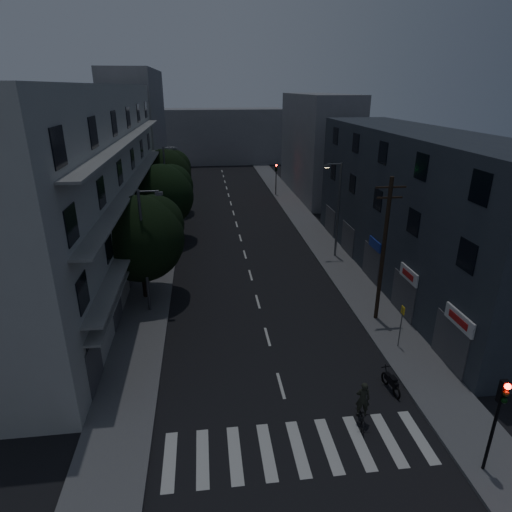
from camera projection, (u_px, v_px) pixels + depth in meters
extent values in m
plane|color=black|center=(240.00, 236.00, 42.45)|extent=(160.00, 160.00, 0.00)
cube|color=#565659|center=(163.00, 239.00, 41.56)|extent=(3.00, 90.00, 0.15)
cube|color=#565659|center=(314.00, 233.00, 43.29)|extent=(3.00, 90.00, 0.15)
cube|color=beige|center=(170.00, 461.00, 16.95)|extent=(0.50, 3.00, 0.01)
cube|color=beige|center=(203.00, 458.00, 17.10)|extent=(0.50, 3.00, 0.01)
cube|color=beige|center=(235.00, 455.00, 17.24)|extent=(0.50, 3.00, 0.01)
cube|color=beige|center=(267.00, 451.00, 17.39)|extent=(0.50, 3.00, 0.01)
cube|color=beige|center=(298.00, 448.00, 17.54)|extent=(0.50, 3.00, 0.01)
cube|color=beige|center=(329.00, 445.00, 17.69)|extent=(0.50, 3.00, 0.01)
cube|color=beige|center=(359.00, 442.00, 17.84)|extent=(0.50, 3.00, 0.01)
cube|color=beige|center=(389.00, 439.00, 17.99)|extent=(0.50, 3.00, 0.01)
cube|color=beige|center=(418.00, 436.00, 18.14)|extent=(0.50, 3.00, 0.01)
cube|color=beige|center=(281.00, 385.00, 21.23)|extent=(0.15, 2.00, 0.01)
cube|color=beige|center=(267.00, 337.00, 25.38)|extent=(0.15, 2.00, 0.01)
cube|color=beige|center=(258.00, 302.00, 29.54)|extent=(0.15, 2.00, 0.01)
cube|color=beige|center=(251.00, 275.00, 33.69)|extent=(0.15, 2.00, 0.01)
cube|color=beige|center=(245.00, 254.00, 37.84)|extent=(0.15, 2.00, 0.01)
cube|color=beige|center=(240.00, 238.00, 41.99)|extent=(0.15, 2.00, 0.01)
cube|color=beige|center=(237.00, 224.00, 46.14)|extent=(0.15, 2.00, 0.01)
cube|color=beige|center=(233.00, 213.00, 50.29)|extent=(0.15, 2.00, 0.01)
cube|color=beige|center=(231.00, 203.00, 54.44)|extent=(0.15, 2.00, 0.01)
cube|color=beige|center=(229.00, 195.00, 58.59)|extent=(0.15, 2.00, 0.01)
cube|color=beige|center=(227.00, 188.00, 62.74)|extent=(0.15, 2.00, 0.01)
cube|color=beige|center=(225.00, 182.00, 66.90)|extent=(0.15, 2.00, 0.01)
cube|color=beige|center=(223.00, 176.00, 71.05)|extent=(0.15, 2.00, 0.01)
cube|color=beige|center=(222.00, 171.00, 75.20)|extent=(0.15, 2.00, 0.01)
cube|color=#A3A39E|center=(88.00, 185.00, 32.04)|extent=(6.00, 36.00, 14.00)
cube|color=black|center=(93.00, 353.00, 20.39)|extent=(0.06, 1.60, 1.60)
cube|color=black|center=(115.00, 296.00, 25.92)|extent=(0.06, 1.60, 1.60)
cube|color=black|center=(130.00, 259.00, 31.46)|extent=(0.06, 1.60, 1.60)
cube|color=black|center=(140.00, 233.00, 36.99)|extent=(0.06, 1.60, 1.60)
cube|color=black|center=(148.00, 214.00, 42.53)|extent=(0.06, 1.60, 1.60)
cube|color=black|center=(154.00, 200.00, 48.06)|extent=(0.06, 1.60, 1.60)
cube|color=black|center=(83.00, 293.00, 19.21)|extent=(0.06, 1.60, 1.60)
cube|color=black|center=(109.00, 247.00, 24.74)|extent=(0.06, 1.60, 1.60)
cube|color=black|center=(125.00, 217.00, 30.28)|extent=(0.06, 1.60, 1.60)
cube|color=black|center=(137.00, 197.00, 35.81)|extent=(0.06, 1.60, 1.60)
cube|color=black|center=(145.00, 183.00, 41.35)|extent=(0.06, 1.60, 1.60)
cube|color=black|center=(151.00, 171.00, 46.88)|extent=(0.06, 1.60, 1.60)
cube|color=black|center=(71.00, 225.00, 18.03)|extent=(0.06, 1.60, 1.60)
cube|color=black|center=(101.00, 192.00, 23.57)|extent=(0.06, 1.60, 1.60)
cube|color=black|center=(120.00, 172.00, 29.10)|extent=(0.06, 1.60, 1.60)
cube|color=black|center=(133.00, 159.00, 34.63)|extent=(0.06, 1.60, 1.60)
cube|color=black|center=(142.00, 149.00, 40.17)|extent=(0.06, 1.60, 1.60)
cube|color=black|center=(149.00, 141.00, 45.70)|extent=(0.06, 1.60, 1.60)
cube|color=black|center=(59.00, 147.00, 16.85)|extent=(0.06, 1.60, 1.60)
cube|color=black|center=(93.00, 132.00, 22.39)|extent=(0.06, 1.60, 1.60)
cube|color=black|center=(114.00, 123.00, 27.92)|extent=(0.06, 1.60, 1.60)
cube|color=black|center=(128.00, 117.00, 33.46)|extent=(0.06, 1.60, 1.60)
cube|color=black|center=(138.00, 113.00, 38.99)|extent=(0.06, 1.60, 1.60)
cube|color=black|center=(146.00, 110.00, 44.53)|extent=(0.06, 1.60, 1.60)
cube|color=gray|center=(139.00, 221.00, 33.54)|extent=(1.00, 32.40, 0.12)
cube|color=gray|center=(135.00, 181.00, 32.36)|extent=(1.00, 32.40, 0.12)
cube|color=gray|center=(130.00, 137.00, 31.19)|extent=(1.00, 32.40, 0.12)
cube|color=gray|center=(139.00, 232.00, 33.86)|extent=(0.80, 32.40, 0.12)
cube|color=#424247|center=(95.00, 363.00, 20.61)|extent=(0.06, 2.40, 2.40)
cube|color=#424247|center=(117.00, 305.00, 26.15)|extent=(0.06, 2.40, 2.40)
cube|color=#424247|center=(131.00, 267.00, 31.68)|extent=(0.06, 2.40, 2.40)
cube|color=#424247|center=(141.00, 240.00, 37.22)|extent=(0.06, 2.40, 2.40)
cube|color=#424247|center=(149.00, 220.00, 42.75)|extent=(0.06, 2.40, 2.40)
cube|color=#424247|center=(154.00, 205.00, 48.29)|extent=(0.06, 2.40, 2.40)
cube|color=#282E37|center=(413.00, 207.00, 31.66)|extent=(6.00, 28.00, 11.00)
cube|color=black|center=(467.00, 256.00, 20.40)|extent=(0.06, 1.40, 1.50)
cube|color=black|center=(414.00, 222.00, 25.48)|extent=(0.06, 1.40, 1.50)
cube|color=black|center=(378.00, 200.00, 30.55)|extent=(0.06, 1.40, 1.50)
cube|color=black|center=(352.00, 184.00, 35.63)|extent=(0.06, 1.40, 1.50)
cube|color=black|center=(333.00, 172.00, 40.70)|extent=(0.06, 1.40, 1.50)
cube|color=black|center=(480.00, 188.00, 19.19)|extent=(0.06, 1.40, 1.50)
cube|color=black|center=(421.00, 167.00, 24.26)|extent=(0.06, 1.40, 1.50)
cube|color=black|center=(383.00, 153.00, 29.34)|extent=(0.06, 1.40, 1.50)
cube|color=black|center=(356.00, 143.00, 34.41)|extent=(0.06, 1.40, 1.50)
cube|color=black|center=(336.00, 136.00, 39.48)|extent=(0.06, 1.40, 1.50)
cube|color=#424247|center=(450.00, 343.00, 22.21)|extent=(0.06, 3.00, 2.60)
cube|color=#424247|center=(403.00, 296.00, 27.28)|extent=(0.06, 3.00, 2.60)
cube|color=#424247|center=(371.00, 263.00, 32.36)|extent=(0.06, 3.00, 2.60)
cube|color=#424247|center=(348.00, 239.00, 37.43)|extent=(0.06, 3.00, 2.60)
cube|color=#424247|center=(330.00, 221.00, 42.50)|extent=(0.06, 3.00, 2.60)
cube|color=silver|center=(459.00, 320.00, 21.11)|extent=(0.12, 2.40, 0.80)
cube|color=#B21414|center=(458.00, 320.00, 21.10)|extent=(0.02, 1.60, 0.36)
cube|color=silver|center=(409.00, 275.00, 26.19)|extent=(0.12, 2.20, 0.80)
cube|color=#B21414|center=(408.00, 275.00, 26.18)|extent=(0.02, 1.40, 0.36)
cube|color=navy|center=(375.00, 244.00, 31.26)|extent=(0.12, 2.00, 0.70)
cube|color=slate|center=(138.00, 132.00, 59.34)|extent=(6.00, 20.00, 16.00)
cube|color=slate|center=(317.00, 146.00, 57.12)|extent=(6.00, 20.00, 13.00)
cube|color=slate|center=(219.00, 136.00, 82.12)|extent=(24.00, 8.00, 10.00)
cylinder|color=black|center=(144.00, 271.00, 29.32)|extent=(0.44, 0.44, 3.87)
sphere|color=black|center=(141.00, 239.00, 28.46)|extent=(5.80, 5.80, 5.80)
sphere|color=black|center=(154.00, 225.00, 28.97)|extent=(4.06, 4.06, 4.06)
sphere|color=black|center=(127.00, 236.00, 27.68)|extent=(3.77, 3.77, 3.77)
cylinder|color=black|center=(164.00, 220.00, 40.39)|extent=(0.44, 0.44, 3.88)
sphere|color=black|center=(162.00, 196.00, 39.53)|extent=(5.85, 5.85, 5.85)
sphere|color=black|center=(171.00, 186.00, 40.04)|extent=(4.09, 4.09, 4.09)
sphere|color=black|center=(153.00, 193.00, 38.75)|extent=(3.80, 3.80, 3.80)
cylinder|color=black|center=(167.00, 196.00, 49.23)|extent=(0.44, 0.44, 3.94)
sphere|color=black|center=(165.00, 175.00, 48.36)|extent=(5.88, 5.88, 5.88)
sphere|color=black|center=(173.00, 168.00, 48.87)|extent=(4.12, 4.12, 4.12)
sphere|color=black|center=(158.00, 173.00, 47.57)|extent=(3.82, 3.82, 3.82)
cylinder|color=black|center=(491.00, 436.00, 15.86)|extent=(0.12, 0.12, 3.20)
cube|color=black|center=(503.00, 391.00, 15.10)|extent=(0.28, 0.22, 0.90)
sphere|color=#FF0C05|center=(508.00, 386.00, 14.84)|extent=(0.22, 0.22, 0.22)
sphere|color=#3F330C|center=(506.00, 393.00, 14.95)|extent=(0.22, 0.22, 0.22)
sphere|color=black|center=(504.00, 400.00, 15.06)|extent=(0.22, 0.22, 0.22)
cylinder|color=black|center=(276.00, 183.00, 57.71)|extent=(0.12, 0.12, 3.20)
cube|color=black|center=(276.00, 168.00, 56.96)|extent=(0.28, 0.22, 0.90)
sphere|color=#FF0C05|center=(276.00, 165.00, 56.70)|extent=(0.22, 0.22, 0.22)
sphere|color=#3F330C|center=(276.00, 168.00, 56.81)|extent=(0.22, 0.22, 0.22)
sphere|color=black|center=(276.00, 170.00, 56.92)|extent=(0.22, 0.22, 0.22)
cylinder|color=black|center=(179.00, 188.00, 55.00)|extent=(0.12, 0.12, 3.20)
cube|color=black|center=(178.00, 172.00, 54.25)|extent=(0.28, 0.22, 0.90)
sphere|color=black|center=(178.00, 169.00, 53.99)|extent=(0.22, 0.22, 0.22)
sphere|color=#3F330C|center=(178.00, 172.00, 54.10)|extent=(0.22, 0.22, 0.22)
sphere|color=#0CFF26|center=(178.00, 174.00, 54.21)|extent=(0.22, 0.22, 0.22)
cylinder|color=#515258|center=(144.00, 253.00, 26.72)|extent=(0.18, 0.18, 8.00)
cylinder|color=#515258|center=(148.00, 191.00, 25.35)|extent=(1.20, 0.10, 0.10)
cube|color=#515258|center=(159.00, 193.00, 25.48)|extent=(0.45, 0.25, 0.18)
cube|color=#4C4C4C|center=(159.00, 195.00, 25.51)|extent=(0.35, 0.18, 0.04)
cylinder|color=#595C60|center=(338.00, 211.00, 35.76)|extent=(0.18, 0.18, 8.00)
cylinder|color=#595C60|center=(334.00, 164.00, 34.25)|extent=(1.20, 0.10, 0.10)
cube|color=#595C60|center=(327.00, 166.00, 34.24)|extent=(0.45, 0.25, 0.18)
cube|color=#FFD88C|center=(327.00, 167.00, 34.28)|extent=(0.35, 0.18, 0.04)
cylinder|color=slate|center=(166.00, 185.00, 45.03)|extent=(0.18, 0.18, 8.00)
cylinder|color=slate|center=(169.00, 147.00, 43.66)|extent=(1.20, 0.10, 0.10)
cube|color=slate|center=(175.00, 149.00, 43.79)|extent=(0.45, 0.25, 0.18)
cube|color=#4C4C4C|center=(175.00, 150.00, 43.82)|extent=(0.35, 0.18, 0.04)
cylinder|color=black|center=(383.00, 252.00, 25.54)|extent=(0.24, 0.24, 9.00)
cube|color=black|center=(391.00, 187.00, 24.10)|extent=(1.80, 0.10, 0.10)
cube|color=black|center=(390.00, 198.00, 24.32)|extent=(1.50, 0.10, 0.10)
cylinder|color=#595B60|center=(401.00, 327.00, 23.74)|extent=(0.06, 0.06, 2.50)
cube|color=yellow|center=(403.00, 310.00, 23.35)|extent=(0.05, 0.35, 0.45)
torus|color=black|center=(397.00, 393.00, 20.34)|extent=(0.17, 0.65, 0.64)
torus|color=black|center=(385.00, 379.00, 21.32)|extent=(0.17, 0.65, 0.64)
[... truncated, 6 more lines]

